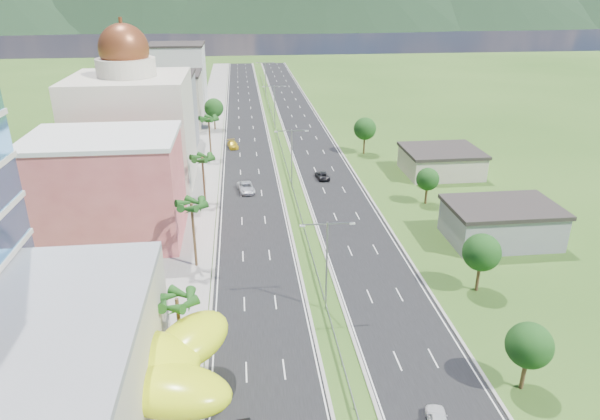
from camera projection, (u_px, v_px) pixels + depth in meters
name	position (u px, v px, depth m)	size (l,w,h in m)	color
ground	(341.00, 365.00, 52.56)	(500.00, 500.00, 0.00)	#2D5119
road_left	(247.00, 134.00, 134.16)	(11.00, 260.00, 0.04)	black
road_right	(306.00, 132.00, 135.70)	(11.00, 260.00, 0.04)	black
sidewalk_left	(208.00, 134.00, 133.16)	(7.00, 260.00, 0.12)	gray
median_guardrail	(282.00, 151.00, 118.21)	(0.10, 216.06, 0.76)	gray
streetlight_median_b	(327.00, 257.00, 59.09)	(6.04, 0.25, 11.00)	gray
streetlight_median_c	(292.00, 153.00, 95.70)	(6.04, 0.25, 11.00)	gray
streetlight_median_d	(275.00, 102.00, 136.88)	(6.04, 0.25, 11.00)	gray
streetlight_median_e	(265.00, 75.00, 178.07)	(6.04, 0.25, 11.00)	gray
lime_canopy	(118.00, 366.00, 44.90)	(18.00, 15.00, 7.40)	#CDE015
pink_shophouse	(108.00, 191.00, 76.05)	(20.00, 15.00, 15.00)	#C75153
domed_building	(133.00, 125.00, 95.60)	(20.00, 20.00, 28.70)	beige
midrise_grey	(159.00, 113.00, 119.89)	(16.00, 15.00, 16.00)	gray
midrise_beige	(171.00, 100.00, 140.61)	(16.00, 15.00, 13.00)	#B3AB94
midrise_white	(178.00, 77.00, 160.69)	(16.00, 15.00, 18.00)	silver
shed_near	(501.00, 225.00, 77.35)	(15.00, 10.00, 5.00)	gray
shed_far	(441.00, 163.00, 105.13)	(14.00, 12.00, 4.40)	#B3AB94
palm_tree_b	(177.00, 303.00, 50.05)	(3.60, 3.60, 8.10)	#47301C
palm_tree_c	(192.00, 207.00, 67.79)	(3.60, 3.60, 9.60)	#47301C
palm_tree_d	(202.00, 160.00, 89.22)	(3.60, 3.60, 8.60)	#47301C
palm_tree_e	(209.00, 120.00, 111.80)	(3.60, 3.60, 9.40)	#47301C
leafy_tree_lfar	(214.00, 108.00, 135.75)	(4.90, 4.90, 8.05)	#47301C
leafy_tree_ra	(529.00, 346.00, 47.77)	(4.20, 4.20, 6.90)	#47301C
leafy_tree_rb	(482.00, 253.00, 63.48)	(4.55, 4.55, 7.47)	#47301C
leafy_tree_rc	(428.00, 179.00, 89.73)	(3.85, 3.85, 6.33)	#47301C
leafy_tree_rd	(365.00, 129.00, 116.31)	(4.90, 4.90, 8.05)	#47301C
mountain_ridge	(315.00, 27.00, 470.60)	(860.00, 140.00, 90.00)	black
car_silver_mid_left	(246.00, 187.00, 96.21)	(2.62, 5.69, 1.58)	#B7BAC0
car_yellow_far_left	(233.00, 145.00, 122.21)	(2.07, 5.10, 1.48)	gold
car_dark_far_right	(322.00, 175.00, 102.79)	(2.15, 4.66, 1.29)	black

